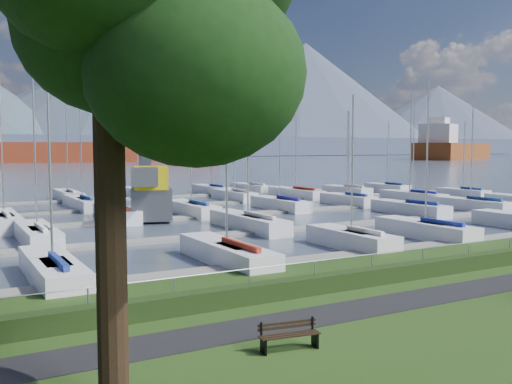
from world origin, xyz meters
TOP-DOWN VIEW (x-y plane):
  - path at (0.00, -3.00)m, footprint 160.00×2.00m
  - hedge at (0.00, -0.40)m, footprint 80.00×0.70m
  - fence at (0.00, 0.00)m, footprint 80.00×0.04m
  - docks at (0.00, 26.00)m, footprint 90.00×41.60m
  - bench_left at (-8.54, -5.22)m, footprint 1.84×0.70m
  - crane at (-1.70, 26.71)m, footprint 5.52×13.48m
  - cargo_ship_mid at (28.50, 212.24)m, footprint 107.75×42.12m
  - cargo_ship_east at (203.40, 179.05)m, footprint 75.92×49.84m
  - sailboat_fleet at (-1.07, 28.35)m, footprint 75.58×49.23m

SIDE VIEW (x-z plane):
  - docks at x=0.00m, z-range -0.34..-0.09m
  - path at x=0.00m, z-range -0.01..0.03m
  - hedge at x=0.00m, z-range 0.00..0.70m
  - bench_left at x=-8.54m, z-range -0.01..0.84m
  - fence at x=0.00m, z-range 1.18..1.22m
  - cargo_ship_mid at x=28.50m, z-range -7.27..14.23m
  - cargo_ship_east at x=203.40m, z-range -6.94..14.56m
  - crane at x=-1.70m, z-range -5.85..16.50m
  - sailboat_fleet at x=-1.07m, z-range -1.29..12.24m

